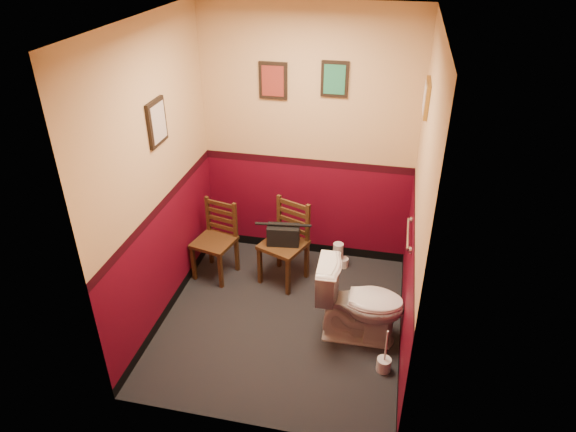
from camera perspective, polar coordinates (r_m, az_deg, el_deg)
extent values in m
cube|color=black|center=(5.00, -0.62, -11.40)|extent=(2.20, 2.40, 0.00)
cube|color=silver|center=(3.79, -0.86, 20.83)|extent=(2.20, 2.40, 0.00)
cube|color=#4E0515|center=(5.29, 2.20, 8.36)|extent=(2.20, 0.00, 2.70)
cube|color=#4E0515|center=(3.25, -5.48, -7.26)|extent=(2.20, 0.00, 2.70)
cube|color=#4E0515|center=(4.57, -14.32, 3.72)|extent=(0.00, 2.40, 2.70)
cube|color=#4E0515|center=(4.15, 14.28, 0.86)|extent=(0.00, 2.40, 2.70)
cylinder|color=silver|center=(4.56, 13.21, -1.97)|extent=(0.03, 0.50, 0.03)
cylinder|color=silver|center=(4.35, 13.42, -3.71)|extent=(0.02, 0.06, 0.06)
cylinder|color=silver|center=(4.77, 13.48, -0.43)|extent=(0.02, 0.06, 0.06)
cube|color=black|center=(5.15, -1.66, 14.80)|extent=(0.28, 0.03, 0.36)
cube|color=maroon|center=(5.14, -1.71, 14.75)|extent=(0.22, 0.01, 0.30)
cube|color=black|center=(5.03, 5.21, 14.91)|extent=(0.26, 0.03, 0.34)
cube|color=#216A4A|center=(5.02, 5.18, 14.87)|extent=(0.20, 0.01, 0.28)
cube|color=black|center=(4.46, -14.38, 10.03)|extent=(0.03, 0.30, 0.38)
cube|color=#BAA292|center=(4.45, -14.18, 10.03)|extent=(0.01, 0.24, 0.31)
cube|color=olive|center=(4.43, 15.16, 12.57)|extent=(0.03, 0.34, 0.28)
cube|color=#BAA292|center=(4.43, 14.94, 12.59)|extent=(0.01, 0.28, 0.22)
imported|color=white|center=(4.62, 8.02, -9.52)|extent=(0.80, 0.46, 0.77)
cylinder|color=silver|center=(4.57, 10.59, -15.93)|extent=(0.12, 0.12, 0.12)
cylinder|color=silver|center=(4.43, 10.84, -14.10)|extent=(0.02, 0.02, 0.35)
cube|color=#57351A|center=(5.37, -8.22, -2.88)|extent=(0.46, 0.46, 0.04)
cube|color=#57351A|center=(5.46, -10.46, -5.13)|extent=(0.04, 0.04, 0.41)
cube|color=#57351A|center=(5.68, -8.59, -3.41)|extent=(0.04, 0.04, 0.41)
cube|color=#57351A|center=(5.30, -7.50, -6.05)|extent=(0.04, 0.04, 0.41)
cube|color=#57351A|center=(5.52, -5.71, -4.24)|extent=(0.04, 0.04, 0.41)
cube|color=#57351A|center=(5.47, -8.89, 0.21)|extent=(0.04, 0.04, 0.41)
cube|color=#57351A|center=(5.31, -5.90, -0.54)|extent=(0.04, 0.04, 0.41)
cube|color=#57351A|center=(5.44, -7.34, -1.20)|extent=(0.31, 0.09, 0.04)
cube|color=#57351A|center=(5.40, -7.40, -0.37)|extent=(0.31, 0.09, 0.04)
cube|color=#57351A|center=(5.35, -7.47, 0.48)|extent=(0.31, 0.09, 0.04)
cube|color=#57351A|center=(5.31, -7.53, 1.34)|extent=(0.31, 0.09, 0.04)
cube|color=#57351A|center=(5.23, -0.52, -3.23)|extent=(0.53, 0.53, 0.04)
cube|color=#57351A|center=(5.32, -3.15, -5.48)|extent=(0.05, 0.05, 0.44)
cube|color=#57351A|center=(5.55, -0.98, -3.73)|extent=(0.05, 0.05, 0.44)
cube|color=#57351A|center=(5.15, 0.01, -6.76)|extent=(0.05, 0.05, 0.44)
cube|color=#57351A|center=(5.39, 2.09, -4.89)|extent=(0.05, 0.05, 0.44)
cube|color=#57351A|center=(5.32, -0.99, 0.21)|extent=(0.05, 0.05, 0.44)
cube|color=#57351A|center=(5.16, 2.21, -0.87)|extent=(0.05, 0.05, 0.44)
cube|color=#57351A|center=(5.30, 0.58, -1.46)|extent=(0.32, 0.14, 0.04)
cube|color=#57351A|center=(5.25, 0.58, -0.55)|extent=(0.32, 0.14, 0.04)
cube|color=#57351A|center=(5.20, 0.59, 0.37)|extent=(0.32, 0.14, 0.04)
cube|color=#57351A|center=(5.15, 0.59, 1.31)|extent=(0.32, 0.14, 0.04)
cube|color=black|center=(5.16, -0.52, -2.11)|extent=(0.34, 0.20, 0.20)
cylinder|color=black|center=(5.10, -0.53, -0.97)|extent=(0.28, 0.06, 0.03)
cylinder|color=silver|center=(5.68, 4.93, -5.01)|extent=(0.11, 0.11, 0.10)
cylinder|color=silver|center=(5.67, 6.15, -5.15)|extent=(0.11, 0.11, 0.10)
cylinder|color=silver|center=(5.61, 5.58, -4.29)|extent=(0.11, 0.11, 0.10)
cylinder|color=silver|center=(5.54, 5.60, -3.55)|extent=(0.11, 0.11, 0.10)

